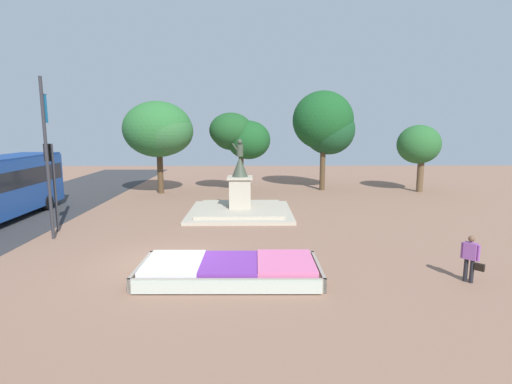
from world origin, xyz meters
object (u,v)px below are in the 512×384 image
statue_monument (240,204)px  pedestrian_with_handbag (471,257)px  banner_pole (47,156)px  flower_planter (230,270)px  traffic_light_mid_block (51,171)px

statue_monument → pedestrian_with_handbag: 12.80m
banner_pole → flower_planter: bearing=-30.7°
statue_monument → pedestrian_with_handbag: (7.55, -10.33, 0.27)m
traffic_light_mid_block → banner_pole: size_ratio=0.59×
flower_planter → pedestrian_with_handbag: pedestrian_with_handbag is taller
statue_monument → traffic_light_mid_block: 9.72m
traffic_light_mid_block → flower_planter: bearing=-35.3°
flower_planter → traffic_light_mid_block: traffic_light_mid_block is taller
statue_monument → traffic_light_mid_block: size_ratio=1.40×
statue_monument → banner_pole: bearing=-148.1°
statue_monument → banner_pole: (-8.16, -5.07, 3.07)m
traffic_light_mid_block → banner_pole: (0.49, -1.26, 0.77)m
traffic_light_mid_block → statue_monument: bearing=23.8°
flower_planter → statue_monument: 9.87m
statue_monument → traffic_light_mid_block: bearing=-156.2°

